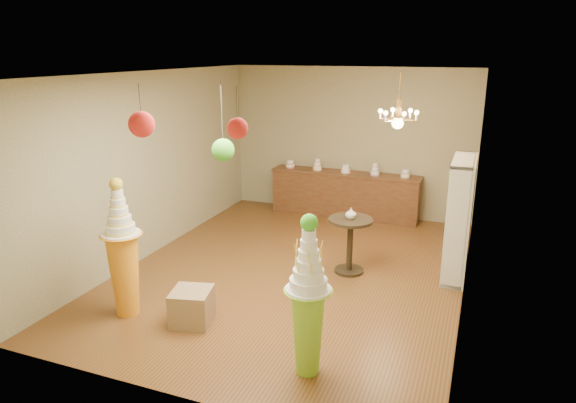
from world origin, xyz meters
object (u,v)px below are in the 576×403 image
(round_table, at_px, (350,238))
(pedestal_green, at_px, (308,312))
(pedestal_orange, at_px, (124,263))
(sideboard, at_px, (345,194))

(round_table, bearing_deg, pedestal_green, -84.93)
(pedestal_orange, distance_m, sideboard, 5.25)
(pedestal_orange, height_order, round_table, pedestal_orange)
(pedestal_green, bearing_deg, sideboard, 101.00)
(pedestal_green, xyz_separation_m, sideboard, (-1.04, 5.36, -0.23))
(pedestal_orange, xyz_separation_m, sideboard, (1.56, 5.01, -0.23))
(pedestal_green, bearing_deg, round_table, 95.07)
(pedestal_orange, relative_size, sideboard, 0.60)
(pedestal_green, distance_m, round_table, 2.68)
(pedestal_green, height_order, pedestal_orange, pedestal_orange)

